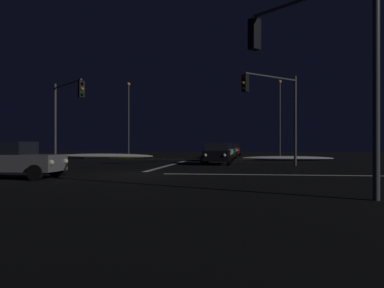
{
  "coord_description": "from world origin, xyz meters",
  "views": [
    {
      "loc": [
        5.29,
        -19.64,
        1.44
      ],
      "look_at": [
        1.11,
        11.83,
        1.49
      ],
      "focal_mm": 37.97,
      "sensor_mm": 36.0,
      "label": 1
    }
  ],
  "objects": [
    {
      "name": "sedan_gray_crossing",
      "position": [
        -4.65,
        -3.53,
        0.8
      ],
      "size": [
        4.33,
        2.02,
        1.57
      ],
      "color": "slate",
      "rests_on": "ground"
    },
    {
      "name": "traffic_signal_se",
      "position": [
        7.31,
        -7.31,
        4.26
      ],
      "size": [
        3.37,
        3.37,
        6.15
      ],
      "color": "#4C4C51",
      "rests_on": "ground"
    },
    {
      "name": "traffic_signal_nw",
      "position": [
        -7.1,
        7.1,
        4.14
      ],
      "size": [
        3.79,
        3.79,
        5.91
      ],
      "color": "#4C4C51",
      "rests_on": "ground"
    },
    {
      "name": "crosswalk_bar_east",
      "position": [
        8.33,
        0.0,
        0.0
      ],
      "size": [
        14.1,
        0.4,
        0.01
      ],
      "color": "white",
      "rests_on": "ground"
    },
    {
      "name": "snow_bank_right_curb",
      "position": [
        9.03,
        18.01,
        0.2
      ],
      "size": [
        8.17,
        1.5,
        0.4
      ],
      "color": "white",
      "rests_on": "ground"
    },
    {
      "name": "sedan_white",
      "position": [
        3.21,
        16.56,
        0.8
      ],
      "size": [
        2.02,
        4.33,
        1.57
      ],
      "color": "silver",
      "rests_on": "ground"
    },
    {
      "name": "stop_line_north",
      "position": [
        0.0,
        8.23,
        0.0
      ],
      "size": [
        0.35,
        14.1,
        0.01
      ],
      "color": "white",
      "rests_on": "ground"
    },
    {
      "name": "sedan_silver",
      "position": [
        3.3,
        28.04,
        0.8
      ],
      "size": [
        2.02,
        4.33,
        1.57
      ],
      "color": "#B7B7BC",
      "rests_on": "ground"
    },
    {
      "name": "snow_bank_left_curb",
      "position": [
        -9.03,
        20.33,
        0.26
      ],
      "size": [
        10.18,
        1.5,
        0.52
      ],
      "color": "white",
      "rests_on": "ground"
    },
    {
      "name": "sedan_green",
      "position": [
        3.34,
        22.09,
        0.8
      ],
      "size": [
        2.02,
        4.33,
        1.57
      ],
      "color": "#14512D",
      "rests_on": "ground"
    },
    {
      "name": "centre_line_ns",
      "position": [
        0.0,
        19.83,
        0.0
      ],
      "size": [
        22.0,
        0.15,
        0.01
      ],
      "color": "yellow",
      "rests_on": "ground"
    },
    {
      "name": "streetlamp_right_far",
      "position": [
        9.33,
        29.83,
        5.29
      ],
      "size": [
        0.44,
        0.44,
        9.19
      ],
      "color": "#424247",
      "rests_on": "ground"
    },
    {
      "name": "traffic_signal_ne",
      "position": [
        7.17,
        7.17,
        4.26
      ],
      "size": [
        3.69,
        3.69,
        6.11
      ],
      "color": "#4C4C51",
      "rests_on": "ground"
    },
    {
      "name": "streetlamp_left_far",
      "position": [
        -9.33,
        29.83,
        5.33
      ],
      "size": [
        0.44,
        0.44,
        9.27
      ],
      "color": "#424247",
      "rests_on": "ground"
    },
    {
      "name": "sedan_red",
      "position": [
        3.62,
        33.69,
        0.8
      ],
      "size": [
        2.02,
        4.33,
        1.57
      ],
      "color": "maroon",
      "rests_on": "ground"
    },
    {
      "name": "ground",
      "position": [
        0.0,
        0.0,
        -0.05
      ],
      "size": [
        120.0,
        120.0,
        0.1
      ],
      "primitive_type": "cube",
      "color": "black"
    },
    {
      "name": "sedan_black",
      "position": [
        3.21,
        9.93,
        0.8
      ],
      "size": [
        2.02,
        4.33,
        1.57
      ],
      "color": "black",
      "rests_on": "ground"
    }
  ]
}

